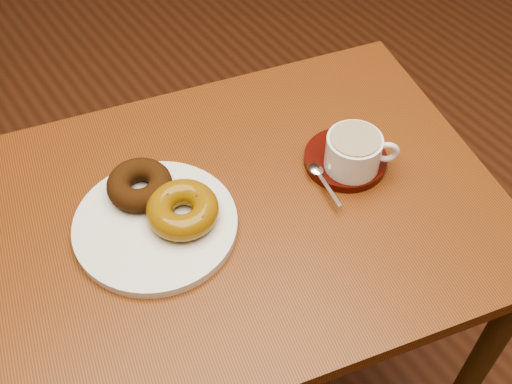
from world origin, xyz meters
TOP-DOWN VIEW (x-y plane):
  - cafe_table at (-0.24, 0.22)m, footprint 0.94×0.79m
  - donut_plate at (-0.39, 0.26)m, footprint 0.33×0.33m
  - donut_cinnamon at (-0.38, 0.33)m, footprint 0.11×0.11m
  - donut_caramel at (-0.35, 0.24)m, footprint 0.14×0.14m
  - saucer at (-0.05, 0.20)m, footprint 0.15×0.15m
  - coffee_cup at (-0.06, 0.18)m, footprint 0.11×0.10m
  - teaspoon at (-0.12, 0.20)m, footprint 0.03×0.10m

SIDE VIEW (x-z plane):
  - cafe_table at x=-0.24m, z-range 0.26..1.03m
  - saucer at x=-0.05m, z-range 0.77..0.78m
  - donut_plate at x=-0.39m, z-range 0.77..0.78m
  - teaspoon at x=-0.12m, z-range 0.78..0.79m
  - donut_cinnamon at x=-0.38m, z-range 0.78..0.82m
  - donut_caramel at x=-0.35m, z-range 0.78..0.83m
  - coffee_cup at x=-0.06m, z-range 0.78..0.85m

